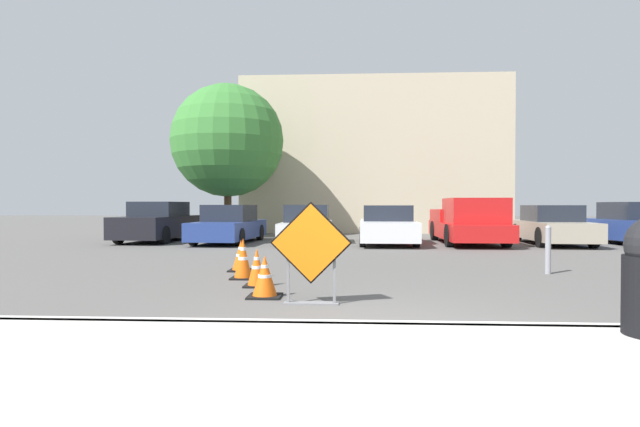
{
  "coord_description": "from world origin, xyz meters",
  "views": [
    {
      "loc": [
        -0.52,
        -5.26,
        1.38
      ],
      "look_at": [
        -1.18,
        6.93,
        1.17
      ],
      "focal_mm": 28.0,
      "sensor_mm": 36.0,
      "label": 1
    }
  ],
  "objects_px": {
    "traffic_cone_second": "(257,268)",
    "parked_car_sixth": "(636,225)",
    "traffic_cone_fourth": "(241,256)",
    "parked_car_fourth": "(387,226)",
    "traffic_cone_third": "(243,259)",
    "traffic_cone_nearest": "(265,277)",
    "parked_car_second": "(229,225)",
    "parked_car_fifth": "(552,226)",
    "road_closed_sign": "(311,251)",
    "parked_car_third": "(307,226)",
    "bollard_nearest": "(548,248)",
    "parked_car_nearest": "(158,223)",
    "bollard_second": "(634,250)",
    "pickup_truck": "(469,224)"
  },
  "relations": [
    {
      "from": "traffic_cone_nearest",
      "to": "parked_car_second",
      "type": "relative_size",
      "value": 0.13
    },
    {
      "from": "road_closed_sign",
      "to": "traffic_cone_fourth",
      "type": "distance_m",
      "value": 3.85
    },
    {
      "from": "parked_car_sixth",
      "to": "bollard_nearest",
      "type": "height_order",
      "value": "parked_car_sixth"
    },
    {
      "from": "traffic_cone_third",
      "to": "parked_car_second",
      "type": "distance_m",
      "value": 9.13
    },
    {
      "from": "road_closed_sign",
      "to": "parked_car_nearest",
      "type": "xyz_separation_m",
      "value": [
        -6.67,
        11.73,
        -0.05
      ]
    },
    {
      "from": "traffic_cone_fourth",
      "to": "traffic_cone_third",
      "type": "bearing_deg",
      "value": -75.94
    },
    {
      "from": "traffic_cone_nearest",
      "to": "parked_car_second",
      "type": "xyz_separation_m",
      "value": [
        -3.07,
        10.64,
        0.33
      ]
    },
    {
      "from": "parked_car_nearest",
      "to": "parked_car_third",
      "type": "distance_m",
      "value": 5.77
    },
    {
      "from": "pickup_truck",
      "to": "traffic_cone_third",
      "type": "bearing_deg",
      "value": 55.03
    },
    {
      "from": "traffic_cone_second",
      "to": "bollard_nearest",
      "type": "bearing_deg",
      "value": 18.42
    },
    {
      "from": "traffic_cone_fourth",
      "to": "parked_car_fifth",
      "type": "bearing_deg",
      "value": 38.83
    },
    {
      "from": "road_closed_sign",
      "to": "traffic_cone_second",
      "type": "distance_m",
      "value": 1.84
    },
    {
      "from": "traffic_cone_third",
      "to": "parked_car_nearest",
      "type": "relative_size",
      "value": 0.17
    },
    {
      "from": "traffic_cone_third",
      "to": "traffic_cone_fourth",
      "type": "bearing_deg",
      "value": 104.06
    },
    {
      "from": "pickup_truck",
      "to": "bollard_second",
      "type": "bearing_deg",
      "value": 101.63
    },
    {
      "from": "road_closed_sign",
      "to": "parked_car_sixth",
      "type": "xyz_separation_m",
      "value": [
        10.52,
        10.99,
        -0.07
      ]
    },
    {
      "from": "traffic_cone_nearest",
      "to": "pickup_truck",
      "type": "relative_size",
      "value": 0.12
    },
    {
      "from": "traffic_cone_third",
      "to": "parked_car_sixth",
      "type": "relative_size",
      "value": 0.18
    },
    {
      "from": "parked_car_fourth",
      "to": "traffic_cone_third",
      "type": "bearing_deg",
      "value": 70.66
    },
    {
      "from": "parked_car_second",
      "to": "parked_car_third",
      "type": "bearing_deg",
      "value": -177.86
    },
    {
      "from": "parked_car_fourth",
      "to": "bollard_second",
      "type": "relative_size",
      "value": 5.1
    },
    {
      "from": "parked_car_nearest",
      "to": "parked_car_fifth",
      "type": "xyz_separation_m",
      "value": [
        14.33,
        -0.76,
        -0.06
      ]
    },
    {
      "from": "traffic_cone_third",
      "to": "traffic_cone_fourth",
      "type": "xyz_separation_m",
      "value": [
        -0.27,
        1.09,
        -0.06
      ]
    },
    {
      "from": "parked_car_nearest",
      "to": "parked_car_fifth",
      "type": "bearing_deg",
      "value": -179.53
    },
    {
      "from": "road_closed_sign",
      "to": "parked_car_nearest",
      "type": "bearing_deg",
      "value": 119.61
    },
    {
      "from": "traffic_cone_fourth",
      "to": "parked_car_sixth",
      "type": "height_order",
      "value": "parked_car_sixth"
    },
    {
      "from": "traffic_cone_third",
      "to": "parked_car_sixth",
      "type": "bearing_deg",
      "value": 35.89
    },
    {
      "from": "bollard_nearest",
      "to": "parked_car_second",
      "type": "bearing_deg",
      "value": 136.67
    },
    {
      "from": "parked_car_second",
      "to": "parked_car_fifth",
      "type": "height_order",
      "value": "parked_car_second"
    },
    {
      "from": "parked_car_fourth",
      "to": "traffic_cone_nearest",
      "type": "bearing_deg",
      "value": 77.73
    },
    {
      "from": "traffic_cone_nearest",
      "to": "parked_car_fourth",
      "type": "xyz_separation_m",
      "value": [
        2.66,
        10.43,
        0.34
      ]
    },
    {
      "from": "traffic_cone_nearest",
      "to": "parked_car_third",
      "type": "distance_m",
      "value": 10.57
    },
    {
      "from": "traffic_cone_fourth",
      "to": "parked_car_fourth",
      "type": "relative_size",
      "value": 0.14
    },
    {
      "from": "road_closed_sign",
      "to": "parked_car_fifth",
      "type": "bearing_deg",
      "value": 55.05
    },
    {
      "from": "road_closed_sign",
      "to": "traffic_cone_second",
      "type": "relative_size",
      "value": 2.2
    },
    {
      "from": "parked_car_third",
      "to": "parked_car_fourth",
      "type": "height_order",
      "value": "parked_car_third"
    },
    {
      "from": "parked_car_nearest",
      "to": "parked_car_fifth",
      "type": "height_order",
      "value": "parked_car_nearest"
    },
    {
      "from": "parked_car_third",
      "to": "parked_car_sixth",
      "type": "xyz_separation_m",
      "value": [
        11.46,
        -0.09,
        0.05
      ]
    },
    {
      "from": "road_closed_sign",
      "to": "bollard_nearest",
      "type": "height_order",
      "value": "road_closed_sign"
    },
    {
      "from": "parked_car_second",
      "to": "parked_car_fifth",
      "type": "bearing_deg",
      "value": -177.28
    },
    {
      "from": "traffic_cone_third",
      "to": "parked_car_fourth",
      "type": "height_order",
      "value": "parked_car_fourth"
    },
    {
      "from": "parked_car_third",
      "to": "parked_car_sixth",
      "type": "distance_m",
      "value": 11.46
    },
    {
      "from": "road_closed_sign",
      "to": "parked_car_fourth",
      "type": "xyz_separation_m",
      "value": [
        1.93,
        10.94,
        -0.11
      ]
    },
    {
      "from": "traffic_cone_second",
      "to": "parked_car_sixth",
      "type": "relative_size",
      "value": 0.15
    },
    {
      "from": "traffic_cone_second",
      "to": "bollard_nearest",
      "type": "relative_size",
      "value": 0.67
    },
    {
      "from": "traffic_cone_nearest",
      "to": "traffic_cone_third",
      "type": "height_order",
      "value": "traffic_cone_third"
    },
    {
      "from": "traffic_cone_nearest",
      "to": "parked_car_nearest",
      "type": "distance_m",
      "value": 12.7
    },
    {
      "from": "parked_car_fifth",
      "to": "parked_car_fourth",
      "type": "bearing_deg",
      "value": 3.8
    },
    {
      "from": "parked_car_nearest",
      "to": "traffic_cone_fourth",
      "type": "bearing_deg",
      "value": 124.33
    },
    {
      "from": "traffic_cone_nearest",
      "to": "parked_car_sixth",
      "type": "height_order",
      "value": "parked_car_sixth"
    }
  ]
}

